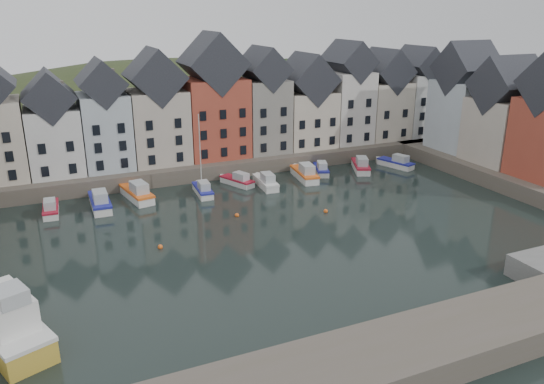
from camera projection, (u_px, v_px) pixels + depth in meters
ground at (299, 236)px, 55.60m from camera, size 260.00×260.00×0.00m
far_quay at (211, 158)px, 81.20m from camera, size 90.00×16.00×2.00m
right_quay at (532, 177)px, 72.06m from camera, size 14.00×54.00×2.00m
near_wall at (315, 381)px, 32.42m from camera, size 50.00×6.00×2.00m
hillside at (176, 216)px, 109.85m from camera, size 153.60×70.40×64.00m
far_terrace at (234, 108)px, 78.14m from camera, size 72.37×8.16×17.78m
right_terrace at (506, 113)px, 73.48m from camera, size 8.30×24.25×16.36m
mooring_buoys at (245, 223)px, 58.63m from camera, size 20.50×5.50×0.50m
boat_a at (51, 209)px, 61.57m from camera, size 1.99×5.56×2.10m
boat_b at (100, 202)px, 63.25m from camera, size 2.20×6.85×2.62m
boat_c at (137, 193)px, 66.19m from camera, size 3.34×7.31×2.70m
boat_d at (203, 190)px, 67.97m from camera, size 2.09×5.61×10.52m
boat_e at (238, 181)px, 71.70m from camera, size 3.63×5.58×2.06m
boat_f at (266, 182)px, 70.91m from camera, size 2.33×6.13×2.30m
boat_g at (305, 174)px, 74.15m from camera, size 3.06×7.07×2.63m
boat_h at (321, 169)px, 76.91m from camera, size 3.45×5.62×2.07m
boat_i at (361, 166)px, 78.12m from camera, size 4.46×6.65×2.46m
boat_j at (397, 163)px, 79.89m from camera, size 3.48×6.03×2.21m
large_vessel at (1, 320)px, 37.88m from camera, size 7.66×12.87×6.50m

